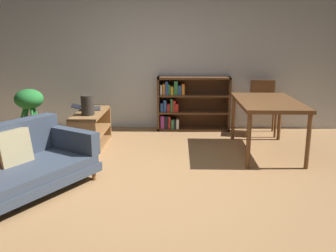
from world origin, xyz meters
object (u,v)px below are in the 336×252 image
at_px(desk_speaker, 88,105).
at_px(dining_table, 267,106).
at_px(fabric_couch, 1,168).
at_px(dining_chair_near, 262,103).
at_px(bookshelf, 188,104).
at_px(potted_floor_plant, 30,111).
at_px(media_console, 91,130).
at_px(open_laptop, 88,108).

relative_size(desk_speaker, dining_table, 0.19).
distance_m(fabric_couch, dining_table, 3.46).
xyz_separation_m(fabric_couch, dining_chair_near, (3.22, 2.74, 0.19)).
distance_m(desk_speaker, bookshelf, 1.98).
distance_m(potted_floor_plant, dining_table, 3.49).
relative_size(desk_speaker, dining_chair_near, 0.31).
relative_size(potted_floor_plant, bookshelf, 0.68).
bearing_deg(desk_speaker, media_console, 95.37).
relative_size(open_laptop, dining_chair_near, 0.54).
bearing_deg(potted_floor_plant, media_console, -4.69).
xyz_separation_m(media_console, open_laptop, (-0.08, 0.19, 0.30)).
relative_size(open_laptop, dining_table, 0.33).
height_order(media_console, dining_table, dining_table).
distance_m(fabric_couch, desk_speaker, 1.72).
height_order(open_laptop, potted_floor_plant, potted_floor_plant).
bearing_deg(dining_table, bookshelf, 129.23).
height_order(potted_floor_plant, dining_table, potted_floor_plant).
height_order(open_laptop, dining_chair_near, dining_chair_near).
relative_size(media_console, desk_speaker, 4.02).
distance_m(fabric_couch, media_console, 1.90).
relative_size(potted_floor_plant, dining_table, 0.59).
bearing_deg(open_laptop, dining_chair_near, 14.53).
xyz_separation_m(media_console, dining_table, (2.54, -0.20, 0.42)).
distance_m(media_console, potted_floor_plant, 0.97).
bearing_deg(bookshelf, dining_chair_near, -9.14).
bearing_deg(desk_speaker, fabric_couch, -108.03).
distance_m(dining_table, dining_chair_near, 1.14).
xyz_separation_m(potted_floor_plant, bookshelf, (2.40, 1.04, -0.06)).
xyz_separation_m(open_laptop, potted_floor_plant, (-0.85, -0.11, -0.03)).
xyz_separation_m(potted_floor_plant, dining_table, (3.47, -0.28, 0.15)).
relative_size(media_console, open_laptop, 2.33).
xyz_separation_m(fabric_couch, bookshelf, (1.97, 2.94, 0.14)).
bearing_deg(media_console, bookshelf, 37.22).
height_order(fabric_couch, dining_chair_near, dining_chair_near).
distance_m(fabric_couch, potted_floor_plant, 1.96).
height_order(desk_speaker, potted_floor_plant, potted_floor_plant).
xyz_separation_m(fabric_couch, desk_speaker, (0.52, 1.60, 0.35)).
bearing_deg(fabric_couch, desk_speaker, 71.97).
relative_size(fabric_couch, dining_table, 1.39).
height_order(media_console, bookshelf, bookshelf).
bearing_deg(open_laptop, media_console, -66.32).
bearing_deg(desk_speaker, dining_chair_near, 22.97).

